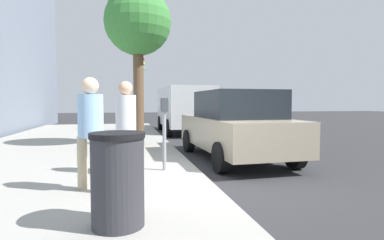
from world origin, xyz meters
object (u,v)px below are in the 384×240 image
Objects in this scene: parking_meter at (164,118)px; pedestrian_bystander at (91,125)px; street_tree at (138,24)px; parked_sedan_near at (235,125)px; trash_bin at (118,179)px; parked_van_far at (184,107)px; traffic_signal at (139,79)px; pedestrian_at_meter at (126,120)px.

pedestrian_bystander is at bearing 132.93° from parking_meter.
parking_meter is 4.56m from street_tree.
parked_sedan_near is (2.68, -3.27, -0.25)m from pedestrian_bystander.
trash_bin is (-6.27, 0.49, -3.19)m from street_tree.
parking_meter is 1.40× the size of trash_bin.
parked_van_far is at bearing -13.08° from parking_meter.
parked_sedan_near is at bearing -12.39° from pedestrian_bystander.
parked_sedan_near is 4.35m from street_tree.
pedestrian_at_meter is at bearing 175.94° from traffic_signal.
street_tree reaches higher than parked_van_far.
street_tree is at bearing 5.26° from parking_meter.
parked_van_far is 5.16× the size of trash_bin.
pedestrian_at_meter is at bearing 11.93° from pedestrian_bystander.
parked_van_far is (7.17, 0.00, 0.36)m from parked_sedan_near.
parking_meter is 0.32× the size of parked_sedan_near.
parked_sedan_near is 1.24× the size of traffic_signal.
parked_sedan_near reaches higher than trash_bin.
pedestrian_bystander is at bearing 129.40° from parked_sedan_near.
traffic_signal is (7.18, 2.13, 1.68)m from parked_sedan_near.
parking_meter is at bearing -1.28° from pedestrian_at_meter.
street_tree is at bearing 73.48° from pedestrian_at_meter.
pedestrian_bystander is at bearing -126.88° from pedestrian_at_meter.
parking_meter is at bearing -179.31° from traffic_signal.
traffic_signal reaches higher than pedestrian_at_meter.
parked_sedan_near is (1.53, -2.02, -0.27)m from parking_meter.
pedestrian_at_meter is 8.96m from traffic_signal.
parked_van_far is 2.50m from traffic_signal.
trash_bin is (-2.60, 0.82, -0.51)m from parking_meter.
parked_sedan_near is 7.18m from parked_van_far.
parking_meter is 0.27× the size of parked_van_far.
pedestrian_bystander is 10.04m from traffic_signal.
parked_van_far reaches higher than pedestrian_bystander.
trash_bin is at bearing 175.57° from street_tree.
traffic_signal is at bearing -2.64° from street_tree.
pedestrian_bystander is 0.38× the size of parked_sedan_near.
parking_meter is 1.70m from pedestrian_bystander.
parking_meter is 2.77m from trash_bin.
pedestrian_bystander is 1.68× the size of trash_bin.
pedestrian_at_meter is 0.36× the size of street_tree.
traffic_signal reaches higher than parked_sedan_near.
trash_bin is (-11.29, 2.84, -0.60)m from parked_van_far.
street_tree is (4.83, -0.91, 2.71)m from pedestrian_bystander.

